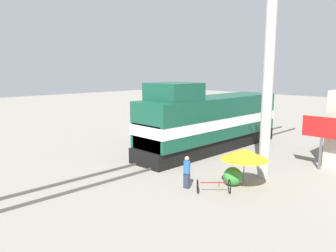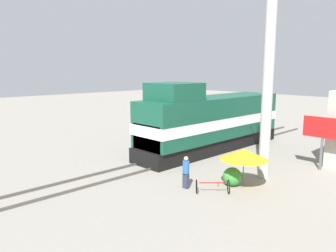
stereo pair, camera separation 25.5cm
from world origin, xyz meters
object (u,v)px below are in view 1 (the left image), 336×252
at_px(vendor_umbrella, 245,154).
at_px(person_bystander, 187,171).
at_px(locomotive, 208,122).
at_px(bicycle, 214,186).
at_px(utility_pole, 268,78).
at_px(billboard_sign, 322,130).

relative_size(vendor_umbrella, person_bystander, 1.45).
relative_size(locomotive, bicycle, 8.36).
height_order(locomotive, vendor_umbrella, locomotive).
relative_size(utility_pole, person_bystander, 6.56).
height_order(utility_pole, bicycle, utility_pole).
bearing_deg(utility_pole, bicycle, -96.71).
relative_size(utility_pole, billboard_sign, 3.43).
bearing_deg(vendor_umbrella, utility_pole, 92.09).
xyz_separation_m(utility_pole, vendor_umbrella, (0.08, -2.14, -3.81)).
relative_size(locomotive, utility_pole, 1.23).
xyz_separation_m(vendor_umbrella, person_bystander, (-1.91, -2.27, -0.83)).
distance_m(vendor_umbrella, bicycle, 2.35).
distance_m(locomotive, person_bystander, 8.34).
bearing_deg(person_bystander, vendor_umbrella, 49.88).
height_order(utility_pole, billboard_sign, utility_pole).
bearing_deg(locomotive, utility_pole, -23.31).
bearing_deg(vendor_umbrella, bicycle, -106.67).
bearing_deg(person_bystander, bicycle, 18.35).
bearing_deg(billboard_sign, person_bystander, -113.25).
bearing_deg(utility_pole, vendor_umbrella, -87.91).
height_order(utility_pole, vendor_umbrella, utility_pole).
bearing_deg(person_bystander, locomotive, 121.28).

